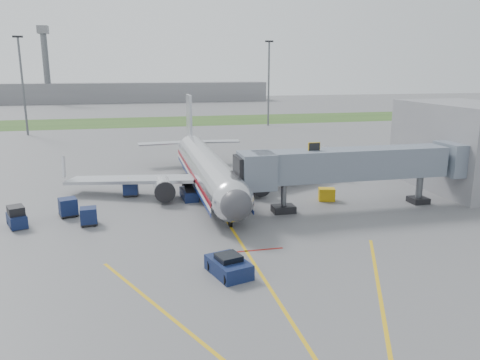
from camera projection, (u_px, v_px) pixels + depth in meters
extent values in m
plane|color=#565659|center=(235.00, 234.00, 40.28)|extent=(400.00, 400.00, 0.00)
cube|color=#2D4C1E|center=(163.00, 121.00, 125.55)|extent=(300.00, 25.00, 0.01)
cube|color=gold|center=(240.00, 242.00, 38.39)|extent=(0.25, 50.00, 0.01)
cube|color=maroon|center=(246.00, 251.00, 36.49)|extent=(6.00, 0.25, 0.01)
cube|color=gold|center=(184.00, 328.00, 25.70)|extent=(9.52, 20.04, 0.01)
cube|color=gold|center=(381.00, 304.00, 28.33)|extent=(9.52, 20.04, 0.01)
cylinder|color=silver|center=(207.00, 168.00, 53.87)|extent=(3.80, 28.00, 3.80)
sphere|color=silver|center=(233.00, 201.00, 40.60)|extent=(3.80, 3.80, 3.80)
sphere|color=#38383D|center=(236.00, 205.00, 39.37)|extent=(2.74, 2.74, 2.74)
cube|color=black|center=(234.00, 196.00, 40.09)|extent=(2.20, 1.20, 0.55)
cone|color=silver|center=(189.00, 146.00, 69.50)|extent=(3.80, 5.00, 3.80)
cube|color=#B7BAC1|center=(189.00, 119.00, 68.09)|extent=(0.35, 4.20, 7.00)
cube|color=#B7BAC1|center=(132.00, 180.00, 52.21)|extent=(15.10, 8.59, 1.13)
cube|color=#B7BAC1|center=(277.00, 172.00, 55.94)|extent=(15.10, 8.59, 1.13)
cylinder|color=silver|center=(164.00, 188.00, 50.20)|extent=(2.10, 3.60, 2.10)
cylinder|color=silver|center=(257.00, 183.00, 52.48)|extent=(2.10, 3.60, 2.10)
cube|color=maroon|center=(223.00, 170.00, 54.37)|extent=(0.05, 28.00, 0.45)
cube|color=navy|center=(223.00, 178.00, 54.58)|extent=(0.05, 28.00, 0.35)
cylinder|color=black|center=(230.00, 223.00, 42.11)|extent=(0.28, 0.70, 0.70)
cylinder|color=black|center=(185.00, 187.00, 54.29)|extent=(0.50, 1.00, 1.00)
cylinder|color=black|center=(228.00, 185.00, 55.43)|extent=(0.50, 1.00, 1.00)
cube|color=slate|center=(351.00, 164.00, 46.80)|extent=(20.00, 3.00, 3.00)
cube|color=slate|center=(256.00, 170.00, 44.70)|extent=(3.20, 3.60, 3.40)
cube|color=black|center=(244.00, 171.00, 44.43)|extent=(1.60, 3.00, 2.80)
cube|color=#C5960B|center=(314.00, 147.00, 45.50)|extent=(1.20, 0.15, 1.00)
cylinder|color=#595B60|center=(284.00, 197.00, 45.97)|extent=(0.56, 0.56, 3.10)
cube|color=black|center=(283.00, 209.00, 46.25)|extent=(2.20, 1.60, 0.70)
cylinder|color=#595B60|center=(419.00, 189.00, 49.26)|extent=(0.70, 0.70, 3.10)
cube|color=black|center=(418.00, 200.00, 49.56)|extent=(1.80, 1.80, 0.60)
cube|color=slate|center=(455.00, 159.00, 49.43)|extent=(3.00, 4.00, 3.40)
cube|color=slate|center=(465.00, 146.00, 55.17)|extent=(10.00, 16.00, 10.00)
cylinder|color=#595B60|center=(23.00, 87.00, 97.70)|extent=(0.44, 0.44, 20.00)
cube|color=black|center=(18.00, 37.00, 95.32)|extent=(2.00, 0.40, 0.40)
cylinder|color=#595B60|center=(269.00, 85.00, 114.50)|extent=(0.44, 0.44, 20.00)
cube|color=black|center=(269.00, 41.00, 112.12)|extent=(2.00, 0.40, 0.40)
cube|color=slate|center=(126.00, 92.00, 198.23)|extent=(120.00, 14.00, 8.00)
cylinder|color=#595B60|center=(46.00, 68.00, 184.58)|extent=(2.40, 2.40, 28.00)
cube|color=slate|center=(43.00, 30.00, 181.21)|extent=(4.00, 4.00, 3.00)
cube|color=#0C1D36|center=(229.00, 267.00, 32.29)|extent=(3.01, 3.93, 1.06)
cube|color=black|center=(229.00, 258.00, 32.14)|extent=(1.92, 1.92, 0.48)
cylinder|color=black|center=(226.00, 279.00, 30.85)|extent=(0.42, 0.80, 0.77)
cylinder|color=black|center=(249.00, 273.00, 31.68)|extent=(0.42, 0.80, 0.77)
cylinder|color=black|center=(209.00, 265.00, 32.98)|extent=(0.42, 0.80, 0.77)
cylinder|color=black|center=(231.00, 260.00, 33.81)|extent=(0.42, 0.80, 0.77)
cube|color=#0C1D36|center=(17.00, 220.00, 42.08)|extent=(2.30, 3.03, 1.08)
cube|color=black|center=(16.00, 210.00, 41.86)|extent=(1.84, 2.09, 0.76)
cylinder|color=black|center=(13.00, 228.00, 41.07)|extent=(0.42, 0.59, 0.54)
cylinder|color=black|center=(26.00, 225.00, 41.67)|extent=(0.42, 0.59, 0.54)
cylinder|color=black|center=(9.00, 222.00, 42.64)|extent=(0.42, 0.59, 0.54)
cylinder|color=black|center=(22.00, 220.00, 43.23)|extent=(0.42, 0.59, 0.54)
cube|color=#0C1D36|center=(131.00, 187.00, 52.18)|extent=(1.72, 1.72, 1.59)
cube|color=black|center=(131.00, 194.00, 52.36)|extent=(1.77, 1.77, 0.12)
cylinder|color=black|center=(125.00, 196.00, 51.69)|extent=(0.25, 0.31, 0.29)
cylinder|color=black|center=(136.00, 196.00, 51.87)|extent=(0.25, 0.31, 0.29)
cylinder|color=black|center=(126.00, 193.00, 52.88)|extent=(0.25, 0.31, 0.29)
cylinder|color=black|center=(137.00, 193.00, 53.05)|extent=(0.25, 0.31, 0.29)
cube|color=#0C1D36|center=(68.00, 206.00, 44.91)|extent=(1.98, 1.98, 1.59)
cube|color=black|center=(69.00, 214.00, 45.10)|extent=(2.04, 2.04, 0.12)
cylinder|color=black|center=(63.00, 217.00, 44.29)|extent=(0.30, 0.34, 0.29)
cylinder|color=black|center=(77.00, 215.00, 44.88)|extent=(0.30, 0.34, 0.29)
cylinder|color=black|center=(61.00, 214.00, 45.33)|extent=(0.30, 0.34, 0.29)
cylinder|color=black|center=(74.00, 212.00, 45.92)|extent=(0.30, 0.34, 0.29)
cube|color=#0C1D36|center=(89.00, 215.00, 42.43)|extent=(1.57, 1.57, 1.45)
cube|color=black|center=(89.00, 223.00, 42.60)|extent=(1.62, 1.62, 0.11)
cylinder|color=black|center=(83.00, 226.00, 41.92)|extent=(0.23, 0.28, 0.26)
cylinder|color=black|center=(96.00, 225.00, 42.26)|extent=(0.23, 0.28, 0.26)
cylinder|color=black|center=(83.00, 222.00, 42.97)|extent=(0.23, 0.28, 0.26)
cylinder|color=black|center=(96.00, 221.00, 43.30)|extent=(0.23, 0.28, 0.26)
cube|color=#0C1D36|center=(189.00, 194.00, 51.16)|extent=(1.70, 3.89, 0.95)
cube|color=black|center=(188.00, 184.00, 51.42)|extent=(1.20, 4.32, 1.50)
cylinder|color=black|center=(186.00, 200.00, 49.77)|extent=(0.27, 0.61, 0.59)
cylinder|color=black|center=(196.00, 199.00, 50.06)|extent=(0.27, 0.61, 0.59)
cylinder|color=black|center=(182.00, 193.00, 52.34)|extent=(0.27, 0.61, 0.59)
cylinder|color=black|center=(191.00, 192.00, 52.63)|extent=(0.27, 0.61, 0.59)
cube|color=#C5960B|center=(327.00, 194.00, 50.31)|extent=(1.94, 1.55, 1.36)
cylinder|color=black|center=(321.00, 199.00, 50.45)|extent=(0.31, 0.39, 0.34)
cylinder|color=black|center=(332.00, 199.00, 50.40)|extent=(0.31, 0.39, 0.34)
imported|color=#A4C617|center=(129.00, 186.00, 52.50)|extent=(0.83, 0.85, 1.97)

